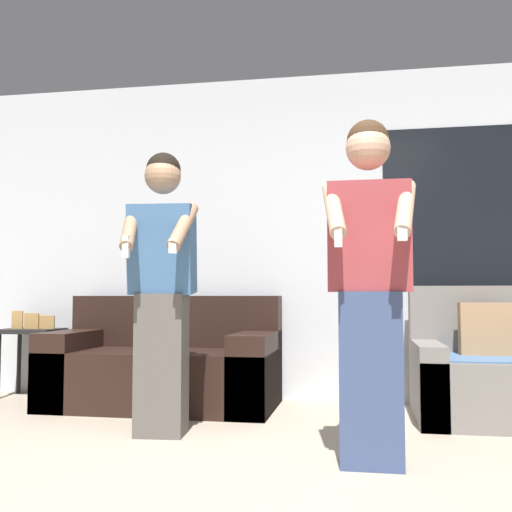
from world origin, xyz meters
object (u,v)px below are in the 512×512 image
object	(u,v)px
person_left	(162,287)
person_right	(370,285)
side_table	(31,339)
armchair	(488,375)
couch	(165,367)

from	to	relation	value
person_left	person_right	world-z (taller)	person_right
person_left	person_right	xyz separation A→B (m)	(1.26, -0.44, 0.00)
side_table	armchair	bearing A→B (deg)	-5.10
couch	person_left	bearing A→B (deg)	-72.51
side_table	person_right	distance (m)	3.27
person_left	side_table	bearing A→B (deg)	143.39
couch	person_left	size ratio (longest dim) A/B	0.99
side_table	person_right	xyz separation A→B (m)	(2.82, -1.60, 0.42)
armchair	person_right	bearing A→B (deg)	-122.24
armchair	side_table	distance (m)	3.64
person_left	person_right	size ratio (longest dim) A/B	0.99
couch	armchair	xyz separation A→B (m)	(2.36, -0.11, 0.01)
side_table	person_right	bearing A→B (deg)	-29.61
side_table	person_right	size ratio (longest dim) A/B	0.41
armchair	person_left	bearing A→B (deg)	-157.99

